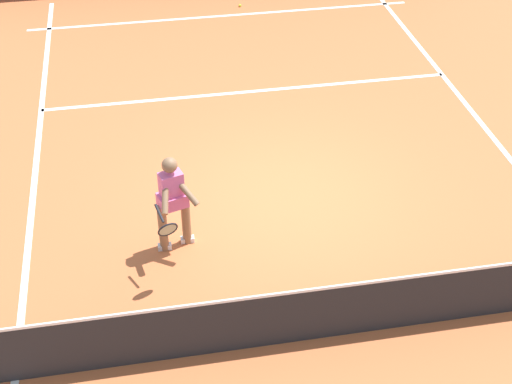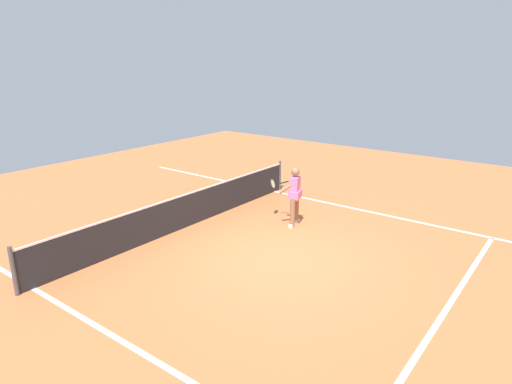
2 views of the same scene
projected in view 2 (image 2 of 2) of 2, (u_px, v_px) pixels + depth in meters
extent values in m
plane|color=#C66638|center=(283.00, 258.00, 9.79)|extent=(25.09, 25.09, 0.00)
cube|color=white|center=(446.00, 309.00, 7.80)|extent=(8.03, 0.10, 0.01)
cube|color=white|center=(136.00, 349.00, 6.73)|extent=(0.10, 17.30, 0.01)
cube|color=white|center=(361.00, 210.00, 12.85)|extent=(0.10, 17.30, 0.01)
cylinder|color=#4C4C51|center=(13.00, 271.00, 8.12)|extent=(0.08, 0.08, 0.98)
cylinder|color=#4C4C51|center=(280.00, 175.00, 14.69)|extent=(0.08, 0.08, 0.98)
cube|color=#232326|center=(185.00, 212.00, 11.42)|extent=(8.55, 0.02, 0.86)
cube|color=white|center=(184.00, 195.00, 11.29)|extent=(8.55, 0.02, 0.04)
cylinder|color=#8C6647|center=(292.00, 213.00, 11.45)|extent=(0.13, 0.13, 0.78)
cylinder|color=#8C6647|center=(296.00, 209.00, 11.78)|extent=(0.13, 0.13, 0.78)
cube|color=white|center=(292.00, 226.00, 11.56)|extent=(0.20, 0.10, 0.08)
cube|color=white|center=(296.00, 221.00, 11.88)|extent=(0.20, 0.10, 0.08)
cube|color=pink|center=(295.00, 187.00, 11.43)|extent=(0.36, 0.28, 0.52)
cube|color=pink|center=(295.00, 194.00, 11.48)|extent=(0.46, 0.38, 0.20)
sphere|color=#8C6647|center=(295.00, 172.00, 11.31)|extent=(0.22, 0.22, 0.22)
cylinder|color=#8C6647|center=(288.00, 187.00, 11.34)|extent=(0.38, 0.42, 0.37)
cylinder|color=#8C6647|center=(291.00, 184.00, 11.60)|extent=(0.16, 0.49, 0.37)
cylinder|color=black|center=(283.00, 183.00, 11.88)|extent=(0.12, 0.29, 0.14)
torus|color=black|center=(273.00, 184.00, 12.00)|extent=(0.31, 0.19, 0.28)
cylinder|color=beige|center=(273.00, 184.00, 12.00)|extent=(0.26, 0.15, 0.23)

